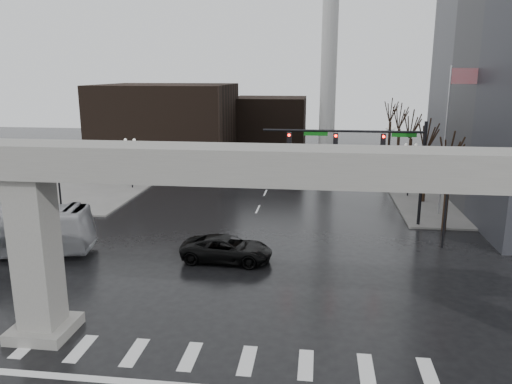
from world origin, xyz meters
TOP-DOWN VIEW (x-y plane):
  - ground at (0.00, 0.00)m, footprint 160.00×160.00m
  - sidewalk_nw at (-26.00, 36.00)m, footprint 28.00×36.00m
  - elevated_guideway at (1.26, 0.00)m, footprint 48.00×2.60m
  - building_far_left at (-14.00, 42.00)m, footprint 16.00×14.00m
  - building_far_mid at (-2.00, 52.00)m, footprint 10.00×10.00m
  - smokestack at (6.00, 46.00)m, footprint 3.60×3.60m
  - signal_mast_arm at (8.99, 18.80)m, footprint 12.12×0.43m
  - flagpole_assembly at (15.29, 22.00)m, footprint 2.06×0.12m
  - lamp_right_0 at (13.50, 14.00)m, footprint 1.22×0.32m
  - lamp_right_1 at (13.50, 28.00)m, footprint 1.22×0.32m
  - lamp_right_2 at (13.50, 42.00)m, footprint 1.22×0.32m
  - lamp_left_0 at (-13.50, 14.00)m, footprint 1.22×0.32m
  - lamp_left_1 at (-13.50, 28.00)m, footprint 1.22×0.32m
  - lamp_left_2 at (-13.50, 42.00)m, footprint 1.22×0.32m
  - tree_right_0 at (14.53, 18.02)m, footprint 1.09×1.58m
  - tree_right_1 at (14.53, 26.02)m, footprint 1.09×1.61m
  - tree_right_2 at (14.53, 34.02)m, footprint 1.10×1.63m
  - tree_right_3 at (14.53, 42.02)m, footprint 1.11×1.66m
  - tree_right_4 at (14.53, 50.02)m, footprint 1.12×1.69m
  - pickup_truck at (-0.45, 9.83)m, footprint 5.76×2.84m

SIDE VIEW (x-z plane):
  - ground at x=0.00m, z-range 0.00..0.00m
  - sidewalk_nw at x=-26.00m, z-range 0.00..0.15m
  - pickup_truck at x=-0.45m, z-range 0.00..1.57m
  - tree_right_0 at x=14.53m, z-range -0.97..6.54m
  - tree_right_1 at x=14.53m, z-range -0.99..6.69m
  - tree_right_2 at x=14.53m, z-range -1.01..6.84m
  - tree_right_3 at x=14.53m, z-range -1.03..6.99m
  - tree_right_4 at x=14.53m, z-range -1.05..7.14m
  - lamp_right_0 at x=13.50m, z-range 0.92..6.03m
  - lamp_right_1 at x=13.50m, z-range 0.92..6.03m
  - lamp_right_2 at x=13.50m, z-range 0.92..6.03m
  - lamp_left_0 at x=-13.50m, z-range 0.92..6.03m
  - lamp_left_1 at x=-13.50m, z-range 0.92..6.03m
  - lamp_left_2 at x=-13.50m, z-range 0.92..6.03m
  - building_far_mid at x=-2.00m, z-range 0.00..8.00m
  - building_far_left at x=-14.00m, z-range 0.00..10.00m
  - signal_mast_arm at x=8.99m, z-range 1.83..9.83m
  - elevated_guideway at x=1.26m, z-range 2.53..11.23m
  - flagpole_assembly at x=15.29m, z-range 1.53..13.53m
  - smokestack at x=6.00m, z-range -1.65..28.35m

